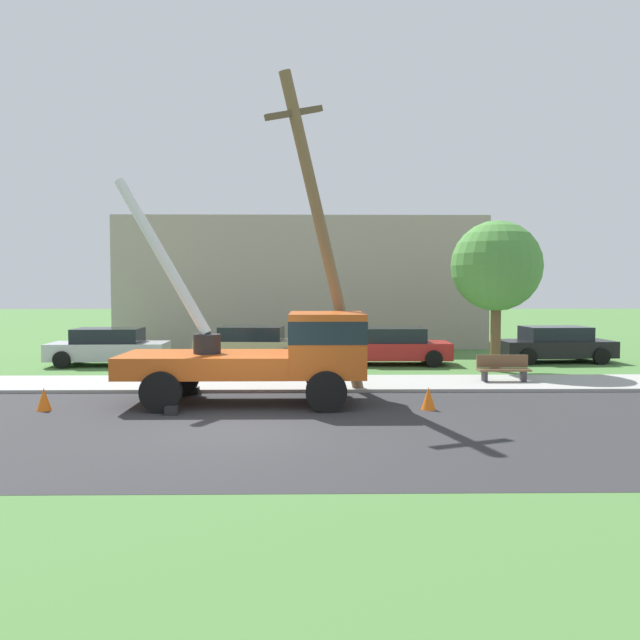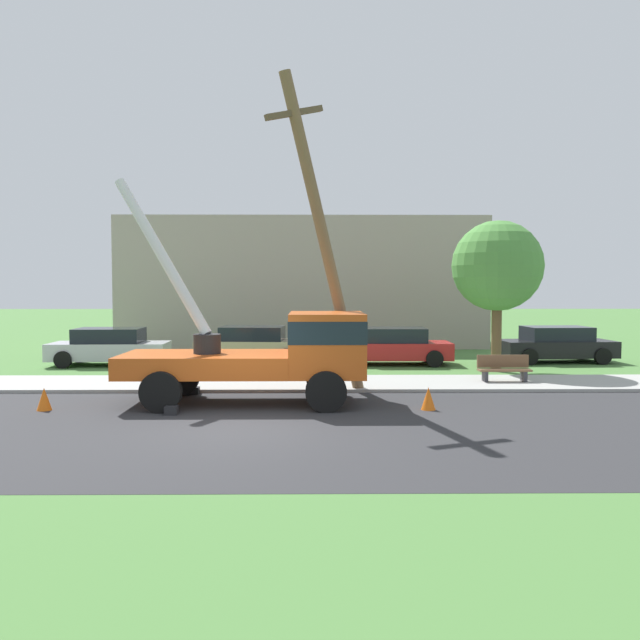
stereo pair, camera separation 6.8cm
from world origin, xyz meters
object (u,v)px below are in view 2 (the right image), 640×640
at_px(traffic_cone_behind, 44,399).
at_px(parked_sedan_black, 556,344).
at_px(leaning_utility_pole, 322,234).
at_px(parked_sedan_tan, 253,344).
at_px(utility_truck, 276,349).
at_px(parked_sedan_silver, 110,347).
at_px(traffic_cone_curbside, 329,386).
at_px(roadside_tree_near, 497,267).
at_px(parked_sedan_red, 393,346).
at_px(park_bench, 504,369).
at_px(traffic_cone_ahead, 428,399).

xyz_separation_m(traffic_cone_behind, parked_sedan_black, (16.26, 9.84, 0.43)).
relative_size(leaning_utility_pole, parked_sedan_tan, 1.93).
distance_m(utility_truck, parked_sedan_black, 13.90).
xyz_separation_m(parked_sedan_silver, parked_sedan_tan, (5.38, 1.03, 0.00)).
relative_size(traffic_cone_curbside, parked_sedan_tan, 0.12).
relative_size(traffic_cone_behind, roadside_tree_near, 0.10).
distance_m(traffic_cone_curbside, roadside_tree_near, 8.66).
bearing_deg(parked_sedan_silver, roadside_tree_near, -7.55).
bearing_deg(parked_sedan_tan, utility_truck, -80.89).
bearing_deg(parked_sedan_red, parked_sedan_silver, -179.39).
bearing_deg(roadside_tree_near, traffic_cone_behind, -151.36).
xyz_separation_m(traffic_cone_curbside, parked_sedan_red, (2.66, 7.12, 0.43)).
bearing_deg(parked_sedan_silver, traffic_cone_curbside, -40.39).
xyz_separation_m(leaning_utility_pole, parked_sedan_silver, (-8.06, 6.93, -3.76)).
bearing_deg(park_bench, traffic_cone_behind, -161.91).
relative_size(parked_sedan_red, roadside_tree_near, 0.83).
bearing_deg(utility_truck, parked_sedan_silver, 130.12).
bearing_deg(parked_sedan_tan, park_bench, -35.89).
height_order(utility_truck, parked_sedan_black, utility_truck).
relative_size(leaning_utility_pole, traffic_cone_behind, 15.59).
bearing_deg(park_bench, traffic_cone_ahead, -126.82).
relative_size(utility_truck, parked_sedan_red, 1.53).
height_order(parked_sedan_silver, parked_sedan_red, same).
bearing_deg(traffic_cone_curbside, traffic_cone_behind, -163.73).
bearing_deg(utility_truck, roadside_tree_near, 39.82).
bearing_deg(park_bench, parked_sedan_silver, 160.01).
distance_m(leaning_utility_pole, park_bench, 7.19).
bearing_deg(traffic_cone_ahead, parked_sedan_silver, 139.48).
bearing_deg(parked_sedan_silver, parked_sedan_red, 0.61).
height_order(traffic_cone_curbside, parked_sedan_black, parked_sedan_black).
height_order(utility_truck, parked_sedan_silver, utility_truck).
height_order(utility_truck, parked_sedan_tan, utility_truck).
bearing_deg(parked_sedan_red, park_bench, -61.23).
height_order(utility_truck, traffic_cone_ahead, utility_truck).
bearing_deg(parked_sedan_red, parked_sedan_tan, 170.55).
bearing_deg(roadside_tree_near, parked_sedan_red, 149.56).
xyz_separation_m(utility_truck, traffic_cone_ahead, (3.78, -0.95, -1.13)).
height_order(traffic_cone_curbside, parked_sedan_red, parked_sedan_red).
distance_m(traffic_cone_ahead, parked_sedan_black, 12.03).
xyz_separation_m(traffic_cone_curbside, park_bench, (5.46, 2.03, 0.18)).
distance_m(parked_sedan_silver, park_bench, 14.58).
distance_m(leaning_utility_pole, parked_sedan_silver, 11.28).
bearing_deg(leaning_utility_pole, traffic_cone_curbside, -22.28).
xyz_separation_m(leaning_utility_pole, parked_sedan_black, (9.44, 7.72, -3.76)).
xyz_separation_m(utility_truck, leaning_utility_pole, (1.20, 1.20, 3.07)).
bearing_deg(parked_sedan_black, traffic_cone_ahead, -124.83).
relative_size(traffic_cone_behind, parked_sedan_silver, 0.13).
distance_m(parked_sedan_black, roadside_tree_near, 5.13).
height_order(parked_sedan_silver, roadside_tree_near, roadside_tree_near).
bearing_deg(traffic_cone_curbside, parked_sedan_black, 40.09).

